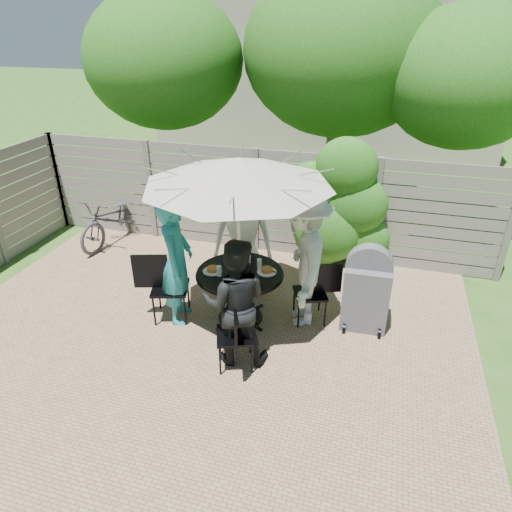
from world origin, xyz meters
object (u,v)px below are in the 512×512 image
(glass_right, at_px, (259,264))
(person_back, at_px, (243,236))
(plate_back, at_px, (241,258))
(syrup_jug, at_px, (235,265))
(chair_front, at_px, (236,347))
(chair_back, at_px, (244,269))
(bbq_grill, at_px, (366,291))
(patio_table, at_px, (240,287))
(person_left, at_px, (177,262))
(glass_left, at_px, (219,271))
(plate_front, at_px, (238,284))
(person_right, at_px, (303,259))
(chair_right, at_px, (310,304))
(umbrella, at_px, (238,171))
(person_front, at_px, (235,303))
(glass_back, at_px, (233,258))
(plate_right, at_px, (267,271))
(plate_left, at_px, (213,270))
(chair_left, at_px, (170,299))
(bicycle, at_px, (114,219))
(coffee_cup, at_px, (248,260))

(glass_right, bearing_deg, person_back, 124.01)
(plate_back, bearing_deg, syrup_jug, -86.64)
(glass_right, bearing_deg, chair_front, -89.24)
(chair_back, relative_size, bbq_grill, 0.71)
(patio_table, height_order, person_left, person_left)
(glass_right, relative_size, bbq_grill, 0.12)
(chair_front, relative_size, glass_left, 6.42)
(chair_back, height_order, plate_front, chair_back)
(chair_front, xyz_separation_m, person_right, (0.56, 1.14, 0.68))
(chair_back, xyz_separation_m, glass_right, (0.46, -0.77, 0.56))
(glass_left, bearing_deg, chair_right, 19.29)
(patio_table, xyz_separation_m, umbrella, (0.00, -0.00, 1.60))
(chair_right, bearing_deg, person_left, -6.64)
(person_back, distance_m, person_front, 1.66)
(person_right, xyz_separation_m, plate_back, (-0.89, 0.14, -0.18))
(glass_back, bearing_deg, plate_right, -14.86)
(chair_front, distance_m, bbq_grill, 1.90)
(glass_back, height_order, bbq_grill, bbq_grill)
(patio_table, distance_m, plate_front, 0.44)
(plate_back, relative_size, glass_right, 1.86)
(chair_right, height_order, plate_front, chair_right)
(person_left, distance_m, syrup_jug, 0.77)
(person_right, height_order, glass_right, person_right)
(glass_back, bearing_deg, plate_left, -120.18)
(chair_front, relative_size, plate_front, 3.46)
(glass_back, relative_size, bbq_grill, 0.12)
(chair_left, relative_size, glass_left, 7.09)
(glass_left, bearing_deg, glass_back, 81.32)
(person_left, bearing_deg, glass_left, -100.42)
(plate_back, distance_m, plate_right, 0.51)
(umbrella, distance_m, glass_right, 1.33)
(patio_table, distance_m, glass_right, 0.41)
(plate_left, height_order, bicycle, bicycle)
(chair_front, bearing_deg, person_right, -46.77)
(glass_left, bearing_deg, plate_front, -30.18)
(chair_left, distance_m, bicycle, 2.85)
(umbrella, distance_m, coffee_cup, 1.33)
(chair_right, relative_size, glass_right, 6.23)
(patio_table, bearing_deg, coffee_cup, 79.87)
(umbrella, relative_size, chair_front, 3.20)
(chair_back, relative_size, syrup_jug, 5.40)
(patio_table, xyz_separation_m, bicycle, (-2.99, 1.73, -0.06))
(plate_back, relative_size, plate_right, 1.00)
(chair_right, bearing_deg, coffee_cup, -20.87)
(plate_right, bearing_deg, glass_back, 165.14)
(person_back, xyz_separation_m, chair_front, (0.45, -1.74, -0.61))
(chair_right, bearing_deg, glass_back, -20.25)
(person_front, xyz_separation_m, chair_right, (0.73, 1.04, -0.55))
(person_left, distance_m, chair_right, 1.90)
(chair_back, relative_size, plate_left, 3.32)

